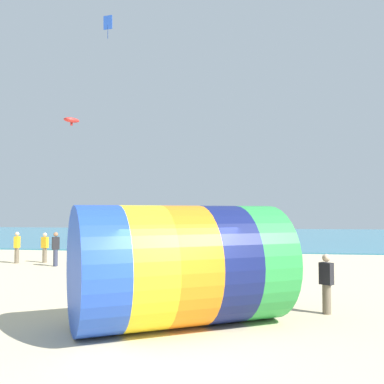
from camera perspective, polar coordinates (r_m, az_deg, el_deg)
name	(u,v)px	position (r m, az deg, el deg)	size (l,w,h in m)	color
ground_plane	(178,348)	(9.60, -1.85, -20.05)	(120.00, 120.00, 0.00)	beige
sea	(243,236)	(49.89, 6.75, -5.84)	(120.00, 40.00, 0.10)	teal
giant_inflatable_tube	(181,265)	(10.99, -1.46, -9.74)	(6.08, 5.28, 3.03)	blue
kite_handler	(326,283)	(12.87, 17.49, -11.53)	(0.42, 0.40, 1.68)	#726651
kite_blue_diamond	(108,23)	(24.77, -11.15, 21.24)	(0.51, 0.13, 1.24)	blue
kite_red_parafoil	(72,120)	(28.07, -15.77, 9.22)	(1.02, 1.05, 0.56)	red
bystander_near_water	(45,247)	(25.63, -19.04, -6.98)	(0.40, 0.29, 1.68)	#726651
bystander_mid_beach	(56,249)	(23.75, -17.73, -7.20)	(0.42, 0.39, 1.79)	#383D56
bystander_far_left	(17,247)	(25.86, -22.31, -6.81)	(0.25, 0.38, 1.74)	#726651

